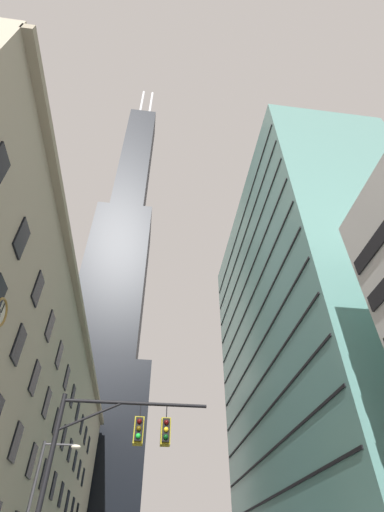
% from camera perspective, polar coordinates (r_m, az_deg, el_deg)
% --- Properties ---
extents(dark_skyscraper, '(24.89, 24.89, 190.51)m').
position_cam_1_polar(dark_skyscraper, '(103.19, -12.92, -9.92)').
color(dark_skyscraper, black).
rests_on(dark_skyscraper, ground).
extents(glass_office_midrise, '(17.33, 40.58, 52.93)m').
position_cam_1_polar(glass_office_midrise, '(55.02, 18.41, -12.54)').
color(glass_office_midrise, slate).
rests_on(glass_office_midrise, ground).
extents(traffic_signal_mast, '(6.24, 0.63, 7.46)m').
position_cam_1_polar(traffic_signal_mast, '(16.53, -12.19, -28.00)').
color(traffic_signal_mast, black).
rests_on(traffic_signal_mast, sidewalk_left).
extents(street_lamppost, '(2.22, 0.32, 7.64)m').
position_cam_1_polar(street_lamppost, '(25.06, -23.24, -32.06)').
color(street_lamppost, '#47474C').
rests_on(street_lamppost, sidewalk_left).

